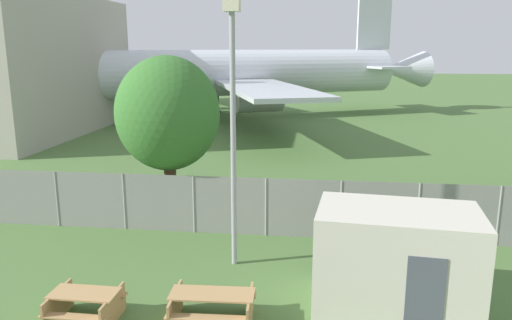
# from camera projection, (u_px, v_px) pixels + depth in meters

# --- Properties ---
(perimeter_fence) EXTENTS (56.07, 0.07, 2.06)m
(perimeter_fence) POSITION_uv_depth(u_px,v_px,m) (194.00, 204.00, 17.48)
(perimeter_fence) COLOR gray
(perimeter_fence) RESTS_ON ground
(airplane) EXTENTS (42.24, 34.86, 12.27)m
(airplane) POSITION_uv_depth(u_px,v_px,m) (210.00, 74.00, 44.21)
(airplane) COLOR silver
(airplane) RESTS_ON ground
(portable_cabin) EXTENTS (4.09, 2.76, 2.60)m
(portable_cabin) POSITION_uv_depth(u_px,v_px,m) (396.00, 260.00, 12.27)
(portable_cabin) COLOR beige
(portable_cabin) RESTS_ON ground
(picnic_bench_near_cabin) EXTENTS (1.60, 1.41, 0.76)m
(picnic_bench_near_cabin) POSITION_uv_depth(u_px,v_px,m) (85.00, 303.00, 11.86)
(picnic_bench_near_cabin) COLOR tan
(picnic_bench_near_cabin) RESTS_ON ground
(picnic_bench_open_grass) EXTENTS (2.06, 1.49, 0.76)m
(picnic_bench_open_grass) POSITION_uv_depth(u_px,v_px,m) (212.00, 304.00, 11.81)
(picnic_bench_open_grass) COLOR tan
(picnic_bench_open_grass) RESTS_ON ground
(tree_near_hangar) EXTENTS (3.75, 3.75, 6.15)m
(tree_near_hangar) POSITION_uv_depth(u_px,v_px,m) (168.00, 114.00, 17.94)
(tree_near_hangar) COLOR brown
(tree_near_hangar) RESTS_ON ground
(light_mast) EXTENTS (0.44, 0.44, 7.72)m
(light_mast) POSITION_uv_depth(u_px,v_px,m) (233.00, 109.00, 14.11)
(light_mast) COLOR #99999E
(light_mast) RESTS_ON ground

